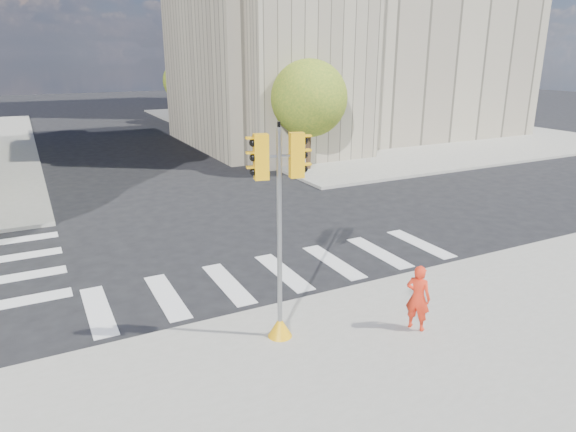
% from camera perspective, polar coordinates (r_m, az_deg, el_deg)
% --- Properties ---
extents(ground, '(160.00, 160.00, 0.00)m').
position_cam_1_polar(ground, '(17.53, -3.19, -3.85)').
color(ground, black).
rests_on(ground, ground).
extents(sidewalk_far_right, '(28.00, 40.00, 0.15)m').
position_cam_1_polar(sidewalk_far_right, '(49.20, 5.91, 10.16)').
color(sidewalk_far_right, gray).
rests_on(sidewalk_far_right, ground).
extents(civic_building, '(26.00, 16.00, 19.39)m').
position_cam_1_polar(civic_building, '(40.63, 6.26, 18.75)').
color(civic_building, gray).
rests_on(civic_building, ground).
extents(tree_re_near, '(4.20, 4.20, 6.16)m').
position_cam_1_polar(tree_re_near, '(28.72, 2.35, 12.92)').
color(tree_re_near, '#382616').
rests_on(tree_re_near, ground).
extents(tree_re_mid, '(4.60, 4.60, 6.66)m').
position_cam_1_polar(tree_re_mid, '(39.57, -6.47, 14.56)').
color(tree_re_mid, '#382616').
rests_on(tree_re_mid, ground).
extents(tree_re_far, '(4.00, 4.00, 5.88)m').
position_cam_1_polar(tree_re_far, '(50.98, -11.43, 14.45)').
color(tree_re_far, '#382616').
rests_on(tree_re_far, ground).
extents(lamp_near, '(0.35, 0.18, 8.11)m').
position_cam_1_polar(lamp_near, '(32.44, -0.42, 14.41)').
color(lamp_near, black).
rests_on(lamp_near, sidewalk_far_right).
extents(lamp_far, '(0.35, 0.18, 8.11)m').
position_cam_1_polar(lamp_far, '(45.37, -8.68, 15.14)').
color(lamp_far, black).
rests_on(lamp_far, sidewalk_far_right).
extents(traffic_signal, '(1.08, 0.56, 4.94)m').
position_cam_1_polar(traffic_signal, '(11.30, -0.95, -3.93)').
color(traffic_signal, '#EDA40C').
rests_on(traffic_signal, sidewalk_near).
extents(photographer, '(0.62, 0.70, 1.61)m').
position_cam_1_polar(photographer, '(12.53, 14.25, -8.77)').
color(photographer, red).
rests_on(photographer, sidewalk_near).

